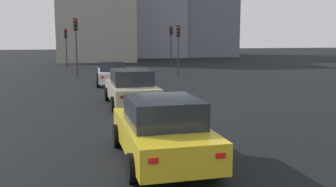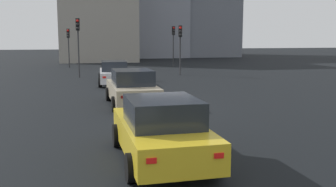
# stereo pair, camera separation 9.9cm
# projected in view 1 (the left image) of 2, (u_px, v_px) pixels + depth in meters

# --- Properties ---
(ground_plane) EXTENTS (160.00, 160.00, 0.20)m
(ground_plane) POSITION_uv_depth(u_px,v_px,m) (166.00, 107.00, 17.50)
(ground_plane) COLOR black
(car_white_right_lead) EXTENTS (4.59, 2.11, 1.52)m
(car_white_right_lead) POSITION_uv_depth(u_px,v_px,m) (112.00, 73.00, 24.89)
(car_white_right_lead) COLOR silver
(car_white_right_lead) RESTS_ON ground_plane
(car_beige_right_second) EXTENTS (4.71, 2.23, 1.61)m
(car_beige_right_second) POSITION_uv_depth(u_px,v_px,m) (131.00, 88.00, 17.37)
(car_beige_right_second) COLOR tan
(car_beige_right_second) RESTS_ON ground_plane
(car_yellow_right_third) EXTENTS (4.57, 2.23, 1.59)m
(car_yellow_right_third) POSITION_uv_depth(u_px,v_px,m) (162.00, 130.00, 9.61)
(car_yellow_right_third) COLOR gold
(car_yellow_right_third) RESTS_ON ground_plane
(traffic_light_near_left) EXTENTS (0.32, 0.29, 3.83)m
(traffic_light_near_left) POSITION_uv_depth(u_px,v_px,m) (66.00, 40.00, 38.16)
(traffic_light_near_left) COLOR #2D2D30
(traffic_light_near_left) RESTS_ON ground_plane
(traffic_light_near_right) EXTENTS (0.33, 0.30, 3.93)m
(traffic_light_near_right) POSITION_uv_depth(u_px,v_px,m) (178.00, 40.00, 30.59)
(traffic_light_near_right) COLOR #2D2D30
(traffic_light_near_right) RESTS_ON ground_plane
(traffic_light_far_left) EXTENTS (0.32, 0.30, 4.12)m
(traffic_light_far_left) POSITION_uv_depth(u_px,v_px,m) (171.00, 38.00, 39.64)
(traffic_light_far_left) COLOR #2D2D30
(traffic_light_far_left) RESTS_ON ground_plane
(traffic_light_far_right) EXTENTS (0.32, 0.29, 4.40)m
(traffic_light_far_right) POSITION_uv_depth(u_px,v_px,m) (76.00, 35.00, 28.65)
(traffic_light_far_right) COLOR #2D2D30
(traffic_light_far_right) RESTS_ON ground_plane
(building_facade_left) EXTENTS (13.07, 10.31, 12.99)m
(building_facade_left) POSITION_uv_depth(u_px,v_px,m) (194.00, 15.00, 62.15)
(building_facade_left) COLOR slate
(building_facade_left) RESTS_ON ground_plane
(building_facade_center) EXTENTS (11.93, 9.98, 15.27)m
(building_facade_center) POSITION_uv_depth(u_px,v_px,m) (146.00, 6.00, 59.21)
(building_facade_center) COLOR gray
(building_facade_center) RESTS_ON ground_plane
(building_facade_right) EXTENTS (13.40, 9.26, 14.32)m
(building_facade_right) POSITION_uv_depth(u_px,v_px,m) (95.00, 5.00, 50.54)
(building_facade_right) COLOR gray
(building_facade_right) RESTS_ON ground_plane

